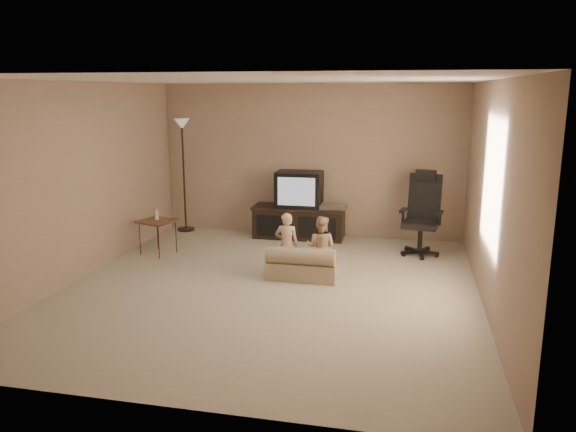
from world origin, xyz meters
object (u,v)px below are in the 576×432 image
tv_stand (299,210)px  office_chair (422,225)px  side_table (157,221)px  toddler_right (321,247)px  floor_lamp (183,150)px  toddler_left (287,245)px  child_sofa (302,265)px

tv_stand → office_chair: 2.03m
side_table → toddler_right: (2.53, -0.53, -0.09)m
tv_stand → floor_lamp: floor_lamp is taller
tv_stand → floor_lamp: bearing=178.0°
toddler_left → toddler_right: toddler_left is taller
tv_stand → child_sofa: 2.12m
office_chair → child_sofa: size_ratio=1.37×
tv_stand → side_table: (-1.87, -1.38, 0.04)m
tv_stand → office_chair: (1.95, -0.56, -0.01)m
office_chair → toddler_right: office_chair is taller
toddler_right → office_chair: bearing=-125.6°
floor_lamp → toddler_right: bearing=-36.3°
office_chair → toddler_left: 2.23m
child_sofa → floor_lamp: bearing=139.9°
office_chair → side_table: bearing=-157.4°
office_chair → child_sofa: 2.14m
child_sofa → tv_stand: bearing=102.6°
office_chair → toddler_right: (-1.29, -1.36, -0.04)m
floor_lamp → toddler_left: 3.19m
tv_stand → side_table: tv_stand is taller
office_chair → toddler_left: office_chair is taller
side_table → floor_lamp: bearing=96.4°
office_chair → floor_lamp: 4.14m
floor_lamp → toddler_left: (2.25, -2.03, -0.98)m
floor_lamp → tv_stand: bearing=-1.6°
tv_stand → floor_lamp: (-2.03, 0.06, 0.94)m
tv_stand → toddler_left: bearing=-84.0°
side_table → child_sofa: 2.43m
office_chair → floor_lamp: floor_lamp is taller
tv_stand → toddler_left: size_ratio=1.82×
toddler_right → child_sofa: bearing=39.6°
office_chair → child_sofa: bearing=-124.8°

